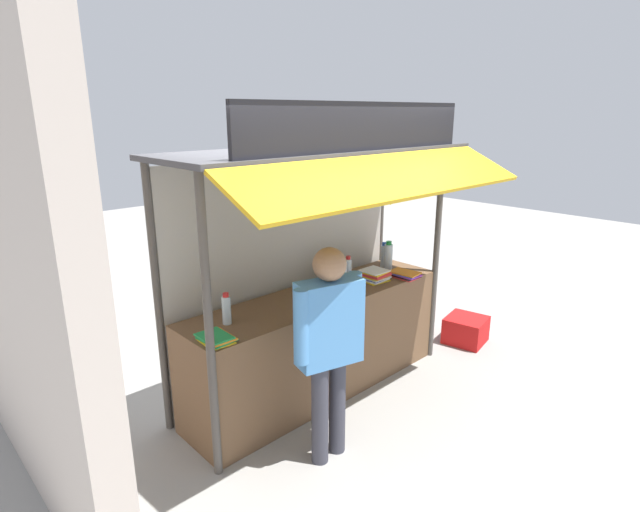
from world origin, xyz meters
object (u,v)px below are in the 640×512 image
Objects in this scene: magazine_stack_center at (375,275)px; magazine_stack_far_right at (216,338)px; banana_bunch_inner_right at (310,207)px; plastic_crate at (466,330)px; magazine_stack_rear_center at (405,274)px; water_bottle_back_left at (343,272)px; magazine_stack_front_right at (328,287)px; water_bottle_mid_right at (226,309)px; banana_bunch_leftmost at (387,195)px; banana_bunch_rightmost at (404,189)px; water_bottle_back_right at (388,257)px; banana_bunch_inner_left at (435,185)px; water_bottle_front_left at (326,272)px; water_bottle_mid_left at (348,269)px; vendor_person at (329,337)px; water_bottle_right at (384,255)px.

magazine_stack_far_right is at bearing -177.23° from magazine_stack_center.
plastic_crate is (2.33, 0.01, -1.68)m from banana_bunch_inner_right.
banana_bunch_inner_right reaches higher than magazine_stack_rear_center.
water_bottle_back_left is 0.89× the size of magazine_stack_front_right.
water_bottle_back_left is at bearing 0.26° from water_bottle_mid_right.
banana_bunch_leftmost is 0.80× the size of plastic_crate.
banana_bunch_rightmost is 0.70× the size of plastic_crate.
water_bottle_back_right reaches higher than magazine_stack_center.
banana_bunch_inner_left reaches higher than magazine_stack_rear_center.
water_bottle_front_left is 1.27m from banana_bunch_inner_left.
banana_bunch_leftmost is (-0.27, -0.33, 0.84)m from magazine_stack_center.
water_bottle_back_left is at bearing 28.97° from banana_bunch_inner_right.
water_bottle_mid_right is 1.18m from water_bottle_front_left.
water_bottle_mid_right is at bearing 163.73° from banana_bunch_rightmost.
magazine_stack_front_right is at bearing 138.26° from banana_bunch_rightmost.
water_bottle_mid_left is 0.99× the size of water_bottle_front_left.
banana_bunch_inner_right is at bearing 179.92° from banana_bunch_inner_left.
magazine_stack_far_right is 0.79m from vendor_person.
magazine_stack_far_right is (-2.20, -0.31, -0.10)m from water_bottle_right.
banana_bunch_inner_left is at bearing -89.52° from water_bottle_right.
magazine_stack_front_right is 0.91× the size of banana_bunch_leftmost.
magazine_stack_front_right is (-0.22, -0.02, -0.09)m from water_bottle_back_left.
magazine_stack_front_right is (-0.93, -0.13, -0.08)m from water_bottle_right.
water_bottle_right is 1.07m from banana_bunch_rightmost.
water_bottle_mid_right is at bearing 179.07° from magazine_stack_front_right.
water_bottle_front_left is 1.44m from magazine_stack_far_right.
water_bottle_back_left is 1.07× the size of water_bottle_front_left.
magazine_stack_front_right is at bearing 35.58° from banana_bunch_inner_right.
plastic_crate is (1.20, -0.32, -0.83)m from magazine_stack_center.
banana_bunch_inner_right is (0.45, -0.44, 0.78)m from water_bottle_mid_right.
magazine_stack_far_right is 2.39m from banana_bunch_inner_left.
water_bottle_mid_left reaches higher than magazine_stack_rear_center.
banana_bunch_leftmost reaches higher than water_bottle_back_left.
banana_bunch_inner_left is (0.00, -0.56, 0.78)m from water_bottle_right.
magazine_stack_rear_center is (0.68, -0.39, -0.09)m from water_bottle_front_left.
water_bottle_front_left is 0.60× the size of plastic_crate.
water_bottle_front_left is at bearing 61.53° from vendor_person.
banana_bunch_leftmost is (-0.55, -0.19, 0.86)m from magazine_stack_rear_center.
water_bottle_mid_right is 0.15× the size of vendor_person.
plastic_crate is at bearing -4.54° from magazine_stack_far_right.
vendor_person is at bearing -109.52° from banana_bunch_inner_right.
vendor_person is at bearing -162.23° from banana_bunch_leftmost.
water_bottle_right is 2.22m from magazine_stack_far_right.
banana_bunch_inner_right is at bearing 179.94° from banana_bunch_rightmost.
water_bottle_back_left is 0.89m from banana_bunch_leftmost.
magazine_stack_center is 1.39m from vendor_person.
banana_bunch_inner_left reaches higher than plastic_crate.
banana_bunch_rightmost is (-0.45, -0.55, 0.79)m from water_bottle_right.
water_bottle_back_left reaches higher than water_bottle_mid_left.
water_bottle_right is 1.00× the size of magazine_stack_center.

